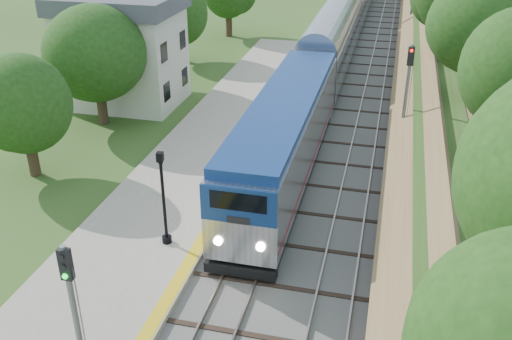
% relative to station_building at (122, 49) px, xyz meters
% --- Properties ---
extents(trackbed, '(9.50, 170.00, 0.28)m').
position_rel_station_building_xyz_m(trackbed, '(16.00, 30.00, -4.02)').
color(trackbed, '#4C4944').
rests_on(trackbed, ground).
extents(platform, '(6.40, 68.00, 0.38)m').
position_rel_station_building_xyz_m(platform, '(8.80, -14.00, -3.90)').
color(platform, gray).
rests_on(platform, ground).
extents(yellow_stripe, '(0.55, 68.00, 0.01)m').
position_rel_station_building_xyz_m(yellow_stripe, '(11.65, -14.00, -3.70)').
color(yellow_stripe, gold).
rests_on(yellow_stripe, platform).
extents(embankment, '(10.64, 170.00, 11.70)m').
position_rel_station_building_xyz_m(embankment, '(24.35, 30.00, -2.14)').
color(embankment, brown).
rests_on(embankment, ground).
extents(station_building, '(8.60, 6.60, 8.00)m').
position_rel_station_building_xyz_m(station_building, '(0.00, 0.00, 0.00)').
color(station_building, white).
rests_on(station_building, ground).
extents(trees_behind_platform, '(7.82, 53.32, 7.21)m').
position_rel_station_building_xyz_m(trees_behind_platform, '(2.83, -9.33, 0.44)').
color(trees_behind_platform, '#332316').
rests_on(trees_behind_platform, ground).
extents(train, '(3.17, 105.47, 4.67)m').
position_rel_station_building_xyz_m(train, '(14.00, 32.72, -1.70)').
color(train, black).
rests_on(train, trackbed).
extents(lamppost_far, '(0.44, 0.44, 4.50)m').
position_rel_station_building_xyz_m(lamppost_far, '(10.17, -17.41, -1.70)').
color(lamppost_far, black).
rests_on(lamppost_far, platform).
extents(signal_platform, '(0.34, 0.27, 5.83)m').
position_rel_station_building_xyz_m(signal_platform, '(11.10, -26.23, -0.13)').
color(signal_platform, slate).
rests_on(signal_platform, platform).
extents(signal_farside, '(0.37, 0.29, 6.71)m').
position_rel_station_building_xyz_m(signal_farside, '(20.20, -4.57, 0.13)').
color(signal_farside, slate).
rests_on(signal_farside, ground).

